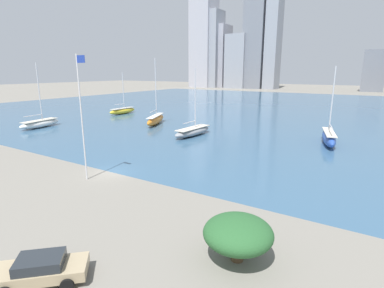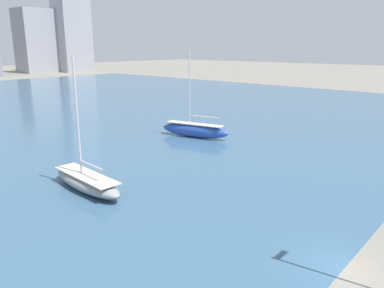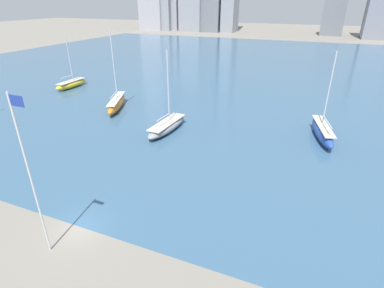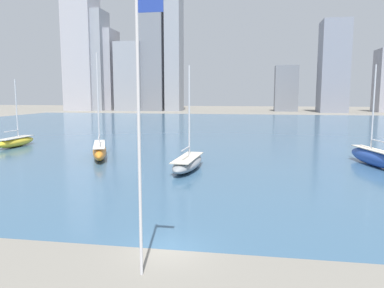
# 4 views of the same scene
# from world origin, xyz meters

# --- Properties ---
(ground_plane) EXTENTS (500.00, 500.00, 0.00)m
(ground_plane) POSITION_xyz_m (0.00, 0.00, 0.00)
(ground_plane) COLOR gray
(harbor_water) EXTENTS (180.00, 140.00, 0.00)m
(harbor_water) POSITION_xyz_m (0.00, 70.00, 0.00)
(harbor_water) COLOR #385B7A
(harbor_water) RESTS_ON ground_plane
(flag_pole) EXTENTS (1.24, 0.14, 12.64)m
(flag_pole) POSITION_xyz_m (-0.51, -2.94, 6.82)
(flag_pole) COLOR silver
(flag_pole) RESTS_ON ground_plane
(distant_city_skyline) EXTENTS (183.66, 22.48, 73.71)m
(distant_city_skyline) POSITION_xyz_m (-19.72, 167.79, 27.84)
(distant_city_skyline) COLOR #A8A8B2
(distant_city_skyline) RESTS_ON ground_plane
(sailboat_orange) EXTENTS (5.68, 10.57, 13.69)m
(sailboat_orange) POSITION_xyz_m (-15.53, 27.15, 1.05)
(sailboat_orange) COLOR orange
(sailboat_orange) RESTS_ON harbor_water
(sailboat_blue) EXTENTS (4.04, 10.28, 11.78)m
(sailboat_blue) POSITION_xyz_m (18.46, 27.45, 1.05)
(sailboat_blue) COLOR #284CA8
(sailboat_blue) RESTS_ON harbor_water
(sailboat_gray) EXTENTS (3.00, 9.83, 11.50)m
(sailboat_gray) POSITION_xyz_m (-2.73, 21.56, 0.79)
(sailboat_gray) COLOR gray
(sailboat_gray) RESTS_ON harbor_water
(sailboat_yellow) EXTENTS (2.22, 8.87, 10.75)m
(sailboat_yellow) POSITION_xyz_m (-33.18, 35.17, 0.84)
(sailboat_yellow) COLOR yellow
(sailboat_yellow) RESTS_ON harbor_water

